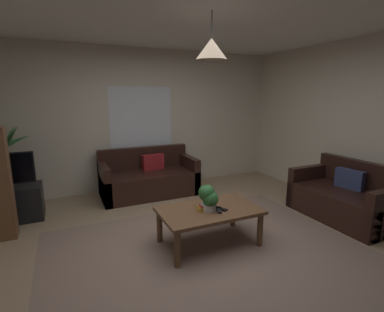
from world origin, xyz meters
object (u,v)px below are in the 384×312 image
Objects in this scene: pendant_lamp at (212,49)px; book_on_table_0 at (204,209)px; remote_on_table_1 at (221,209)px; book_on_table_2 at (204,206)px; potted_plant_on_table at (208,197)px; couch_right_side at (344,200)px; potted_palm_corner at (5,170)px; coffee_table at (209,214)px; remote_on_table_0 at (219,210)px; book_on_table_1 at (205,207)px; tv_stand at (8,205)px; tv at (2,171)px; couch_under_window at (149,179)px.

book_on_table_0 is at bearing -177.71° from pendant_lamp.
book_on_table_2 is at bearing -41.90° from remote_on_table_1.
book_on_table_0 is 0.19m from remote_on_table_1.
remote_on_table_1 is 0.53× the size of potted_plant_on_table.
couch_right_side reaches higher than book_on_table_2.
potted_palm_corner is 3.55m from pendant_lamp.
coffee_table is 2.41× the size of pendant_lamp.
remote_on_table_0 is 0.11× the size of potted_palm_corner.
couch_right_side is at bearing -3.94° from book_on_table_1.
tv_stand reaches higher than book_on_table_0.
potted_palm_corner reaches higher than coffee_table.
book_on_table_2 is 2.83m from tv.
potted_plant_on_table is at bearing -31.54° from book_on_table_0.
couch_right_side reaches higher than remote_on_table_1.
book_on_table_2 is 0.08× the size of potted_palm_corner.
pendant_lamp reaches higher than remote_on_table_1.
remote_on_table_0 is (0.15, -0.09, -0.05)m from book_on_table_2.
coffee_table is 0.12m from book_on_table_1.
potted_plant_on_table is at bearing -36.22° from book_on_table_1.
couch_under_window reaches higher than potted_plant_on_table.
pendant_lamp is (0.00, -0.00, 1.85)m from coffee_table.
couch_right_side reaches higher than book_on_table_0.
potted_palm_corner reaches higher than couch_under_window.
coffee_table is 7.34× the size of remote_on_table_0.
book_on_table_1 is at bearing -178.31° from pendant_lamp.
remote_on_table_0 is at bearing -29.85° from book_on_table_2.
book_on_table_0 is at bearing -46.58° from remote_on_table_1.
couch_under_window is 2.06m from book_on_table_2.
couch_under_window is 1.85× the size of tv_stand.
tv_stand is (-2.22, 1.76, -0.26)m from book_on_table_2.
tv_stand is (-2.37, 1.85, -0.21)m from remote_on_table_0.
couch_under_window is 2.22m from tv.
couch_right_side is at bearing -43.52° from couch_under_window.
couch_under_window is at bearing 7.50° from tv_stand.
pendant_lamp is at bearing 12.28° from book_on_table_2.
potted_plant_on_table is 1.63m from pendant_lamp.
coffee_table is at bearing 165.96° from pendant_lamp.
remote_on_table_0 is 3.01m from tv.
remote_on_table_1 is 3.02m from tv.
potted_palm_corner reaches higher than tv_stand.
remote_on_table_0 is at bearing -54.80° from pendant_lamp.
couch_under_window reaches higher than book_on_table_0.
couch_right_side is 2.24m from book_on_table_2.
book_on_table_1 is 2.84m from tv.
potted_plant_on_table is at bearing -12.32° from book_on_table_2.
coffee_table is at bearing 1.69° from book_on_table_1.
coffee_table is 7.41× the size of book_on_table_0.
remote_on_table_1 is (-2.04, 0.08, 0.18)m from couch_right_side.
book_on_table_1 is 1.76m from pendant_lamp.
book_on_table_2 is at bearing -132.34° from book_on_table_1.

